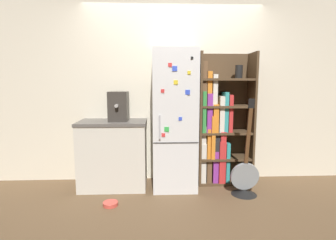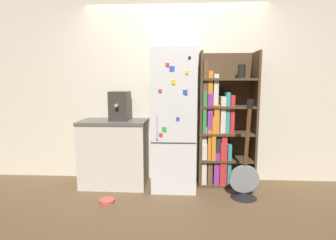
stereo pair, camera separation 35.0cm
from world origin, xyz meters
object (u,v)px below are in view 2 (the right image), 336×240
refrigerator (174,120)px  pet_bowl (107,201)px  guitar (244,184)px  bookshelf (220,128)px  espresso_machine (120,106)px

refrigerator → pet_bowl: size_ratio=10.45×
refrigerator → guitar: 1.20m
bookshelf → espresso_machine: bearing=-176.4°
guitar → pet_bowl: 1.67m
guitar → pet_bowl: guitar is taller
bookshelf → pet_bowl: bookshelf is taller
pet_bowl → refrigerator: bearing=36.2°
bookshelf → pet_bowl: 1.75m
espresso_machine → pet_bowl: 1.25m
espresso_machine → guitar: size_ratio=0.32×
bookshelf → guitar: (0.25, -0.47, -0.63)m
bookshelf → guitar: bearing=-62.3°
espresso_machine → guitar: espresso_machine is taller
espresso_machine → guitar: (1.62, -0.39, -0.93)m
pet_bowl → bookshelf: bearing=26.9°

